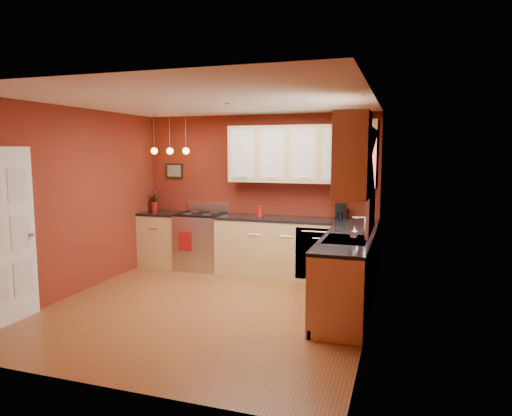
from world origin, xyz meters
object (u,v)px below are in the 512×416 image
(red_canister, at_px, (260,211))
(sink, at_px, (346,241))
(soap_pump, at_px, (354,234))
(gas_range, at_px, (201,240))
(coffee_maker, at_px, (341,212))

(red_canister, bearing_deg, sink, -43.59)
(sink, height_order, red_canister, sink)
(sink, height_order, soap_pump, sink)
(gas_range, height_order, soap_pump, soap_pump)
(gas_range, xyz_separation_m, coffee_maker, (2.34, 0.13, 0.57))
(gas_range, distance_m, coffee_maker, 2.41)
(sink, distance_m, soap_pump, 0.17)
(coffee_maker, bearing_deg, sink, -85.92)
(red_canister, xyz_separation_m, coffee_maker, (1.28, 0.14, 0.02))
(coffee_maker, relative_size, soap_pump, 1.40)
(sink, bearing_deg, coffee_maker, 99.95)
(soap_pump, bearing_deg, red_canister, 136.74)
(sink, xyz_separation_m, soap_pump, (0.10, -0.08, 0.11))
(gas_range, height_order, coffee_maker, coffee_maker)
(gas_range, bearing_deg, red_canister, -0.46)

